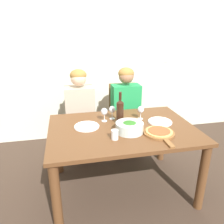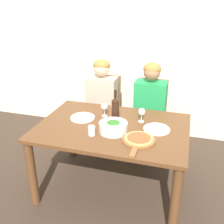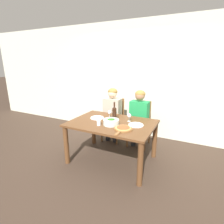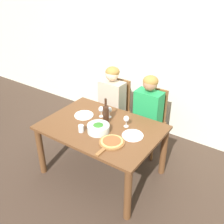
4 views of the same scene
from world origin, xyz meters
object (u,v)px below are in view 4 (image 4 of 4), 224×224
wine_bottle (106,114)px  wine_glass_left (101,110)px  chair_right (150,119)px  dinner_plate_right (133,135)px  dinner_plate_left (84,115)px  wine_glass_centre (109,110)px  wine_glass_right (126,119)px  broccoli_bowl (98,128)px  person_woman (112,98)px  person_man (148,109)px  water_tumbler (81,129)px  chair_left (116,107)px  pizza_on_board (111,142)px

wine_bottle → wine_glass_left: bearing=146.0°
chair_right → dinner_plate_right: chair_right is taller
dinner_plate_left → wine_glass_centre: bearing=28.2°
wine_glass_left → dinner_plate_left: bearing=-150.6°
dinner_plate_right → wine_glass_right: bearing=142.3°
broccoli_bowl → person_woman: bearing=115.1°
chair_right → dinner_plate_left: 1.03m
person_man → person_woman: bearing=180.0°
wine_glass_right → water_tumbler: (-0.39, -0.41, -0.06)m
broccoli_bowl → dinner_plate_right: bearing=21.9°
chair_left → wine_glass_left: size_ratio=6.43×
dinner_plate_right → wine_glass_right: 0.24m
chair_right → dinner_plate_right: bearing=-78.1°
person_man → water_tumbler: size_ratio=13.59×
chair_left → wine_glass_centre: size_ratio=6.43×
broccoli_bowl → dinner_plate_left: size_ratio=1.06×
water_tumbler → chair_right: bearing=70.9°
chair_left → wine_bottle: 0.94m
chair_left → wine_glass_centre: (0.32, -0.63, 0.34)m
pizza_on_board → water_tumbler: water_tumbler is taller
person_man → wine_glass_left: person_man is taller
chair_left → pizza_on_board: 1.32m
wine_bottle → water_tumbler: 0.37m
person_woman → pizza_on_board: size_ratio=2.80×
person_man → dinner_plate_left: (-0.61, -0.68, 0.02)m
wine_bottle → pizza_on_board: (0.30, -0.32, -0.12)m
wine_bottle → wine_glass_right: wine_bottle is taller
dinner_plate_left → wine_bottle: bearing=2.1°
chair_left → chair_right: size_ratio=1.00×
person_woman → wine_glass_right: (0.63, -0.59, 0.11)m
person_man → water_tumbler: 1.07m
dinner_plate_left → pizza_on_board: 0.73m
chair_left → person_woman: person_woman is taller
dinner_plate_right → chair_right: bearing=101.9°
chair_left → person_woman: bearing=-90.0°
wine_bottle → pizza_on_board: 0.46m
chair_right → person_woman: size_ratio=0.79×
person_man → dinner_plate_left: size_ratio=4.76×
person_woman → wine_glass_left: (0.22, -0.57, 0.11)m
wine_bottle → dinner_plate_left: (-0.36, -0.01, -0.13)m
wine_bottle → chair_right: bearing=72.2°
person_man → wine_bottle: bearing=-110.6°
chair_left → broccoli_bowl: (0.41, -1.00, 0.28)m
chair_left → wine_bottle: wine_bottle is taller
person_man → pizza_on_board: person_man is taller
person_man → water_tumbler: bearing=-111.1°
person_woman → person_man: (0.63, 0.00, 0.00)m
wine_glass_left → wine_glass_right: 0.41m
chair_left → person_woman: size_ratio=0.79×
dinner_plate_left → water_tumbler: bearing=-55.2°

